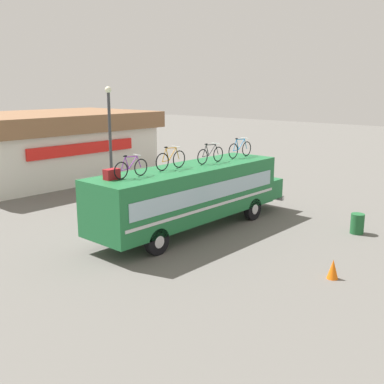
{
  "coord_description": "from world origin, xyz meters",
  "views": [
    {
      "loc": [
        -14.32,
        -13.0,
        6.19
      ],
      "look_at": [
        0.22,
        0.0,
        1.7
      ],
      "focal_mm": 43.12,
      "sensor_mm": 36.0,
      "label": 1
    }
  ],
  "objects_px": {
    "traffic_cone": "(333,269)",
    "street_lamp": "(110,145)",
    "bus": "(192,192)",
    "rooftop_bicycle_1": "(131,168)",
    "rooftop_bicycle_4": "(240,149)",
    "luggage_bag_1": "(112,174)",
    "rooftop_bicycle_2": "(171,160)",
    "rooftop_bicycle_3": "(210,155)",
    "trash_bin": "(357,224)"
  },
  "relations": [
    {
      "from": "traffic_cone",
      "to": "street_lamp",
      "type": "xyz_separation_m",
      "value": [
        -0.15,
        11.21,
        3.19
      ]
    },
    {
      "from": "bus",
      "to": "rooftop_bicycle_1",
      "type": "xyz_separation_m",
      "value": [
        -3.38,
        0.06,
        1.52
      ]
    },
    {
      "from": "rooftop_bicycle_4",
      "to": "luggage_bag_1",
      "type": "bearing_deg",
      "value": 177.63
    },
    {
      "from": "luggage_bag_1",
      "to": "traffic_cone",
      "type": "relative_size",
      "value": 0.88
    },
    {
      "from": "rooftop_bicycle_4",
      "to": "rooftop_bicycle_2",
      "type": "bearing_deg",
      "value": 177.73
    },
    {
      "from": "luggage_bag_1",
      "to": "rooftop_bicycle_3",
      "type": "distance_m",
      "value": 5.3
    },
    {
      "from": "street_lamp",
      "to": "rooftop_bicycle_3",
      "type": "bearing_deg",
      "value": -61.82
    },
    {
      "from": "luggage_bag_1",
      "to": "trash_bin",
      "type": "height_order",
      "value": "luggage_bag_1"
    },
    {
      "from": "rooftop_bicycle_4",
      "to": "trash_bin",
      "type": "relative_size",
      "value": 2.07
    },
    {
      "from": "bus",
      "to": "traffic_cone",
      "type": "xyz_separation_m",
      "value": [
        -0.92,
        -7.02,
        -1.35
      ]
    },
    {
      "from": "trash_bin",
      "to": "bus",
      "type": "bearing_deg",
      "value": 127.08
    },
    {
      "from": "luggage_bag_1",
      "to": "street_lamp",
      "type": "distance_m",
      "value": 4.94
    },
    {
      "from": "trash_bin",
      "to": "traffic_cone",
      "type": "distance_m",
      "value": 5.38
    },
    {
      "from": "rooftop_bicycle_3",
      "to": "bus",
      "type": "bearing_deg",
      "value": 178.69
    },
    {
      "from": "trash_bin",
      "to": "street_lamp",
      "type": "bearing_deg",
      "value": 118.49
    },
    {
      "from": "rooftop_bicycle_2",
      "to": "rooftop_bicycle_4",
      "type": "height_order",
      "value": "rooftop_bicycle_2"
    },
    {
      "from": "rooftop_bicycle_3",
      "to": "street_lamp",
      "type": "relative_size",
      "value": 0.29
    },
    {
      "from": "rooftop_bicycle_2",
      "to": "traffic_cone",
      "type": "xyz_separation_m",
      "value": [
        0.2,
        -7.21,
        -2.9
      ]
    },
    {
      "from": "rooftop_bicycle_4",
      "to": "traffic_cone",
      "type": "xyz_separation_m",
      "value": [
        -4.39,
        -7.03,
        -2.89
      ]
    },
    {
      "from": "rooftop_bicycle_2",
      "to": "rooftop_bicycle_4",
      "type": "bearing_deg",
      "value": -2.27
    },
    {
      "from": "rooftop_bicycle_4",
      "to": "traffic_cone",
      "type": "distance_m",
      "value": 8.78
    },
    {
      "from": "rooftop_bicycle_2",
      "to": "street_lamp",
      "type": "relative_size",
      "value": 0.28
    },
    {
      "from": "rooftop_bicycle_3",
      "to": "traffic_cone",
      "type": "distance_m",
      "value": 7.85
    },
    {
      "from": "rooftop_bicycle_1",
      "to": "traffic_cone",
      "type": "relative_size",
      "value": 2.48
    },
    {
      "from": "luggage_bag_1",
      "to": "traffic_cone",
      "type": "height_order",
      "value": "luggage_bag_1"
    },
    {
      "from": "rooftop_bicycle_1",
      "to": "traffic_cone",
      "type": "xyz_separation_m",
      "value": [
        2.47,
        -7.07,
        -2.86
      ]
    },
    {
      "from": "luggage_bag_1",
      "to": "rooftop_bicycle_1",
      "type": "distance_m",
      "value": 0.78
    },
    {
      "from": "luggage_bag_1",
      "to": "rooftop_bicycle_2",
      "type": "relative_size",
      "value": 0.34
    },
    {
      "from": "luggage_bag_1",
      "to": "trash_bin",
      "type": "xyz_separation_m",
      "value": [
        8.38,
        -5.99,
        -2.59
      ]
    },
    {
      "from": "luggage_bag_1",
      "to": "rooftop_bicycle_1",
      "type": "relative_size",
      "value": 0.35
    },
    {
      "from": "rooftop_bicycle_3",
      "to": "street_lamp",
      "type": "distance_m",
      "value": 4.79
    },
    {
      "from": "traffic_cone",
      "to": "luggage_bag_1",
      "type": "bearing_deg",
      "value": 113.38
    },
    {
      "from": "bus",
      "to": "rooftop_bicycle_4",
      "type": "distance_m",
      "value": 3.81
    },
    {
      "from": "rooftop_bicycle_1",
      "to": "rooftop_bicycle_2",
      "type": "relative_size",
      "value": 0.95
    },
    {
      "from": "traffic_cone",
      "to": "rooftop_bicycle_4",
      "type": "bearing_deg",
      "value": 57.98
    },
    {
      "from": "rooftop_bicycle_3",
      "to": "traffic_cone",
      "type": "relative_size",
      "value": 2.69
    },
    {
      "from": "rooftop_bicycle_4",
      "to": "street_lamp",
      "type": "height_order",
      "value": "street_lamp"
    },
    {
      "from": "rooftop_bicycle_4",
      "to": "bus",
      "type": "bearing_deg",
      "value": -179.86
    },
    {
      "from": "rooftop_bicycle_2",
      "to": "traffic_cone",
      "type": "distance_m",
      "value": 7.77
    },
    {
      "from": "trash_bin",
      "to": "rooftop_bicycle_1",
      "type": "bearing_deg",
      "value": 143.24
    },
    {
      "from": "street_lamp",
      "to": "rooftop_bicycle_2",
      "type": "bearing_deg",
      "value": -90.7
    },
    {
      "from": "trash_bin",
      "to": "street_lamp",
      "type": "distance_m",
      "value": 11.63
    },
    {
      "from": "rooftop_bicycle_4",
      "to": "street_lamp",
      "type": "xyz_separation_m",
      "value": [
        -4.54,
        4.18,
        0.29
      ]
    },
    {
      "from": "rooftop_bicycle_2",
      "to": "trash_bin",
      "type": "relative_size",
      "value": 1.98
    },
    {
      "from": "luggage_bag_1",
      "to": "traffic_cone",
      "type": "distance_m",
      "value": 8.44
    },
    {
      "from": "rooftop_bicycle_2",
      "to": "rooftop_bicycle_1",
      "type": "bearing_deg",
      "value": -176.63
    },
    {
      "from": "bus",
      "to": "street_lamp",
      "type": "height_order",
      "value": "street_lamp"
    },
    {
      "from": "bus",
      "to": "traffic_cone",
      "type": "bearing_deg",
      "value": -97.45
    },
    {
      "from": "trash_bin",
      "to": "traffic_cone",
      "type": "relative_size",
      "value": 1.32
    },
    {
      "from": "luggage_bag_1",
      "to": "traffic_cone",
      "type": "bearing_deg",
      "value": -66.62
    }
  ]
}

